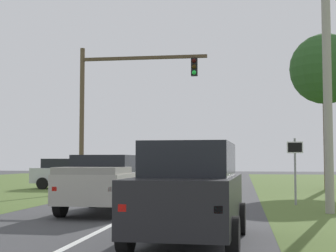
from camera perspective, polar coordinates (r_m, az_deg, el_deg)
ground_plane at (r=16.35m, az=-3.70°, el=-9.75°), size 120.00×120.00×0.00m
red_suv_near at (r=10.51m, az=2.49°, el=-7.24°), size 2.28×4.64×2.05m
pickup_truck_lead at (r=16.52m, az=-6.90°, el=-6.32°), size 2.31×5.01×1.85m
traffic_light at (r=26.39m, az=-6.12°, el=3.23°), size 6.65×0.40×7.53m
keep_moving_sign at (r=19.79m, az=14.07°, el=-3.95°), size 0.60×0.09×2.51m
oak_tree_right at (r=31.10m, az=17.22°, el=6.07°), size 4.09×4.09×9.03m
crossing_suv_far at (r=30.69m, az=-11.02°, el=-5.18°), size 4.31×2.04×1.76m
utility_pole_right at (r=17.23m, az=17.40°, el=6.76°), size 0.28×0.28×9.61m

